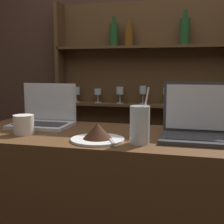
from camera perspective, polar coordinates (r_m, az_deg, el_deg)
name	(u,v)px	position (r m, az deg, el deg)	size (l,w,h in m)	color
back_wall	(163,67)	(2.67, 9.33, 8.19)	(7.00, 0.06, 2.70)	#4C3328
back_shelf	(144,110)	(2.64, 5.79, 0.35)	(1.48, 0.18, 1.88)	brown
laptop_near	(44,117)	(1.69, -12.31, -0.85)	(0.31, 0.22, 0.22)	silver
laptop_far	(199,127)	(1.39, 15.57, -2.62)	(0.32, 0.23, 0.24)	#333338
cake_plate	(98,134)	(1.32, -2.66, -4.01)	(0.23, 0.23, 0.08)	white
water_glass	(140,125)	(1.27, 5.10, -2.35)	(0.08, 0.08, 0.23)	silver
coffee_cup	(24,125)	(1.51, -15.85, -2.22)	(0.09, 0.09, 0.09)	silver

